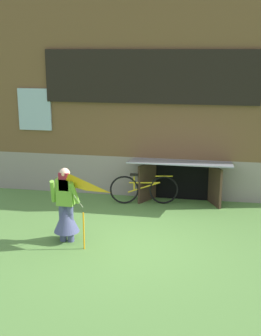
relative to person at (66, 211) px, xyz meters
name	(u,v)px	position (x,y,z in m)	size (l,w,h in m)	color
ground_plane	(128,244)	(1.25, 0.10, -0.65)	(60.00, 60.00, 0.00)	#56843D
log_house	(162,92)	(1.25, 5.88, 1.88)	(8.72, 6.68, 5.05)	gray
person	(66,211)	(0.00, 0.00, 0.00)	(0.61, 0.52, 1.55)	#474C75
kite	(70,193)	(0.26, -0.51, 0.57)	(0.95, 0.95, 1.48)	orange
bicycle_yellow	(144,189)	(1.20, 2.54, -0.27)	(1.71, 0.35, 0.79)	black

